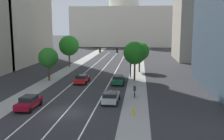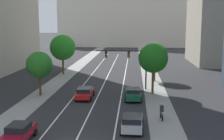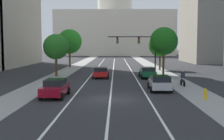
# 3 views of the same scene
# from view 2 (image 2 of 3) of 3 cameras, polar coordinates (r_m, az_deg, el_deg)

# --- Properties ---
(ground_plane) EXTENTS (400.00, 400.00, 0.00)m
(ground_plane) POSITION_cam_2_polar(r_m,az_deg,el_deg) (63.19, -0.19, 0.14)
(ground_plane) COLOR #2B2B2D
(sidewalk_left) EXTENTS (3.16, 130.00, 0.01)m
(sidewalk_left) POSITION_cam_2_polar(r_m,az_deg,el_deg) (59.43, -8.13, -0.53)
(sidewalk_left) COLOR gray
(sidewalk_left) RESTS_ON ground
(sidewalk_right) EXTENTS (3.16, 130.00, 0.01)m
(sidewalk_right) POSITION_cam_2_polar(r_m,az_deg,el_deg) (58.15, 7.16, -0.72)
(sidewalk_right) COLOR gray
(sidewalk_right) RESTS_ON ground
(lane_stripe_left) EXTENTS (0.16, 90.00, 0.01)m
(lane_stripe_left) POSITION_cam_2_polar(r_m,az_deg,el_deg) (48.90, -5.21, -2.56)
(lane_stripe_left) COLOR white
(lane_stripe_left) RESTS_ON ground
(lane_stripe_center) EXTENTS (0.16, 90.00, 0.01)m
(lane_stripe_center) POSITION_cam_2_polar(r_m,az_deg,el_deg) (48.49, -1.55, -2.63)
(lane_stripe_center) COLOR white
(lane_stripe_center) RESTS_ON ground
(lane_stripe_right) EXTENTS (0.16, 90.00, 0.01)m
(lane_stripe_right) POSITION_cam_2_polar(r_m,az_deg,el_deg) (48.28, 2.16, -2.68)
(lane_stripe_right) COLOR white
(lane_stripe_right) RESTS_ON ground
(capitol_building) EXTENTS (49.74, 26.35, 39.83)m
(capitol_building) POSITION_cam_2_polar(r_m,az_deg,el_deg) (128.90, 2.11, 10.60)
(capitol_building) COLOR beige
(capitol_building) RESTS_ON ground
(car_silver) EXTENTS (2.14, 4.32, 1.50)m
(car_silver) POSITION_cam_2_polar(r_m,az_deg,el_deg) (28.20, 3.85, -9.76)
(car_silver) COLOR #B2B5BA
(car_silver) RESTS_ON ground
(car_red) EXTENTS (2.17, 4.74, 1.44)m
(car_red) POSITION_cam_2_polar(r_m,az_deg,el_deg) (39.55, -5.17, -4.27)
(car_red) COLOR red
(car_red) RESTS_ON ground
(car_crimson) EXTENTS (2.03, 4.42, 1.52)m
(car_crimson) POSITION_cam_2_polar(r_m,az_deg,el_deg) (26.72, -17.22, -11.28)
(car_crimson) COLOR maroon
(car_crimson) RESTS_ON ground
(car_green) EXTENTS (2.13, 4.46, 1.44)m
(car_green) POSITION_cam_2_polar(r_m,az_deg,el_deg) (38.83, 3.97, -4.50)
(car_green) COLOR #14512D
(car_green) RESTS_ON ground
(traffic_signal_mast) EXTENTS (7.43, 0.39, 6.13)m
(traffic_signal_mast) POSITION_cam_2_polar(r_m,az_deg,el_deg) (44.19, 3.39, 2.00)
(traffic_signal_mast) COLOR black
(traffic_signal_mast) RESTS_ON ground
(cyclist) EXTENTS (0.38, 1.70, 1.72)m
(cyclist) POSITION_cam_2_polar(r_m,az_deg,el_deg) (31.41, 9.34, -7.75)
(cyclist) COLOR black
(cyclist) RESTS_ON ground
(street_tree_far_right) EXTENTS (4.05, 4.05, 7.00)m
(street_tree_far_right) POSITION_cam_2_polar(r_m,az_deg,el_deg) (41.52, 7.79, 2.21)
(street_tree_far_right) COLOR #51381E
(street_tree_far_right) RESTS_ON ground
(street_tree_near_right) EXTENTS (4.07, 4.07, 6.45)m
(street_tree_near_right) POSITION_cam_2_polar(r_m,az_deg,el_deg) (50.53, 8.08, 2.81)
(street_tree_near_right) COLOR #51381E
(street_tree_near_right) RESTS_ON ground
(street_tree_mid_left) EXTENTS (3.54, 3.54, 5.94)m
(street_tree_mid_left) POSITION_cam_2_polar(r_m,az_deg,el_deg) (41.66, -13.56, 0.95)
(street_tree_mid_left) COLOR #51381E
(street_tree_mid_left) RESTS_ON ground
(street_tree_near_left) EXTENTS (4.77, 4.77, 7.47)m
(street_tree_near_left) POSITION_cam_2_polar(r_m,az_deg,el_deg) (57.35, -9.30, 4.20)
(street_tree_near_left) COLOR #51381E
(street_tree_near_left) RESTS_ON ground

